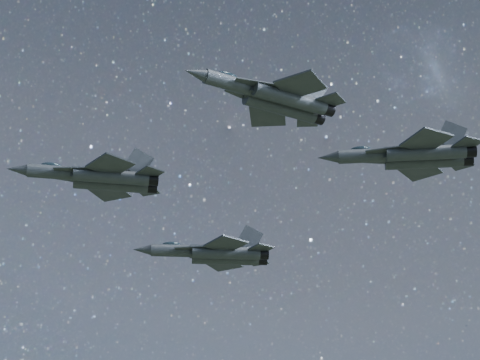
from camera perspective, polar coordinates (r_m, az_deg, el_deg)
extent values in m
cylinder|color=#2B3136|center=(81.74, -12.60, 0.51)|extent=(6.65, 1.87, 1.38)
cone|color=#2B3136|center=(82.14, -15.56, 0.73)|extent=(2.22, 1.40, 1.24)
ellipsoid|color=#1B2A31|center=(82.12, -13.29, 0.98)|extent=(2.17, 1.09, 0.68)
cube|color=#2B3136|center=(81.53, -9.38, 0.24)|extent=(7.35, 1.86, 1.15)
cylinder|color=#2B3136|center=(80.55, -9.13, 0.25)|extent=(7.53, 1.93, 1.38)
cylinder|color=#2B3136|center=(82.15, -9.16, -0.30)|extent=(7.53, 1.93, 1.38)
cylinder|color=black|center=(80.62, -6.24, 0.03)|extent=(1.24, 1.36, 1.28)
cylinder|color=black|center=(82.22, -6.33, -0.51)|extent=(1.24, 1.36, 1.28)
cube|color=#2B3136|center=(80.53, -11.50, 0.74)|extent=(4.71, 2.15, 0.11)
cube|color=#2B3136|center=(82.67, -11.48, -0.01)|extent=(4.70, 1.51, 0.11)
cube|color=#2B3136|center=(78.73, -9.21, 1.06)|extent=(4.76, 4.95, 0.18)
cube|color=#2B3136|center=(84.15, -9.31, -0.81)|extent=(4.97, 5.07, 0.18)
cube|color=#2B3136|center=(79.66, -6.43, 0.53)|extent=(2.80, 2.88, 0.13)
cube|color=#2B3136|center=(83.32, -6.62, -0.72)|extent=(2.93, 2.98, 0.13)
cube|color=#2B3136|center=(81.13, -7.23, 1.25)|extent=(3.07, 0.62, 3.16)
cube|color=#2B3136|center=(83.11, -7.32, 0.55)|extent=(3.09, 0.45, 3.16)
cylinder|color=#2B3136|center=(97.33, -4.22, -5.04)|extent=(7.32, 2.69, 1.51)
cone|color=#2B3136|center=(97.46, -6.96, -4.94)|extent=(2.52, 1.73, 1.36)
ellipsoid|color=#1B2A31|center=(97.61, -4.89, -4.62)|extent=(2.44, 1.39, 0.75)
cube|color=#2B3136|center=(97.42, -1.24, -5.16)|extent=(8.07, 2.77, 1.26)
cylinder|color=#2B3136|center=(96.38, -0.98, -5.20)|extent=(8.27, 2.86, 1.51)
cylinder|color=#2B3136|center=(98.18, -1.05, -5.61)|extent=(8.27, 2.86, 1.51)
cylinder|color=black|center=(96.71, 1.66, -5.27)|extent=(1.48, 1.59, 1.39)
cylinder|color=black|center=(98.51, 1.55, -5.67)|extent=(1.48, 1.59, 1.39)
cube|color=#2B3136|center=(96.08, -3.17, -4.86)|extent=(5.09, 2.78, 0.12)
cube|color=#2B3136|center=(98.51, -3.21, -5.41)|extent=(5.06, 1.18, 0.12)
cube|color=#2B3136|center=(94.28, -1.02, -4.58)|extent=(4.99, 5.25, 0.19)
cube|color=#2B3136|center=(100.41, -1.24, -5.97)|extent=(5.52, 5.56, 0.19)
cube|color=#2B3136|center=(95.57, 1.50, -4.88)|extent=(2.93, 3.04, 0.15)
cube|color=#2B3136|center=(99.71, 1.26, -5.82)|extent=(3.26, 3.29, 0.15)
cube|color=#2B3136|center=(97.01, 0.69, -4.18)|extent=(3.30, 0.99, 3.45)
cube|color=#2B3136|center=(99.25, 0.58, -4.70)|extent=(3.38, 0.58, 3.45)
cylinder|color=#2B3136|center=(73.45, -0.16, 6.75)|extent=(6.72, 2.89, 1.39)
cone|color=#2B3136|center=(71.93, -3.20, 7.59)|extent=(2.36, 1.71, 1.24)
ellipsoid|color=#1B2A31|center=(73.42, -0.90, 7.39)|extent=(2.27, 1.40, 0.68)
cube|color=#2B3136|center=(75.32, 2.99, 5.83)|extent=(7.40, 3.00, 1.16)
cylinder|color=#2B3136|center=(74.62, 3.57, 5.82)|extent=(7.58, 3.10, 1.39)
cylinder|color=#2B3136|center=(75.91, 2.89, 5.19)|extent=(7.58, 3.10, 1.39)
cylinder|color=black|center=(76.53, 6.22, 5.05)|extent=(1.42, 1.51, 1.28)
cylinder|color=black|center=(77.79, 5.50, 4.45)|extent=(1.42, 1.51, 1.28)
cube|color=#2B3136|center=(73.14, 1.40, 6.82)|extent=(4.66, 1.18, 0.11)
cube|color=#2B3136|center=(74.91, 0.51, 5.93)|extent=(4.61, 2.81, 0.11)
cube|color=#2B3136|center=(73.12, 4.31, 6.76)|extent=(5.09, 5.09, 0.18)
cube|color=#2B3136|center=(77.51, 1.98, 4.60)|extent=(4.41, 4.69, 0.18)
cube|color=#2B3136|center=(75.64, 6.46, 5.63)|extent=(3.01, 3.02, 0.13)
cube|color=#2B3136|center=(78.54, 4.83, 4.24)|extent=(2.59, 2.71, 0.13)
cube|color=#2B3136|center=(76.54, 5.29, 6.48)|extent=(3.08, 0.62, 3.16)
cube|color=#2B3136|center=(78.12, 4.42, 5.71)|extent=(2.98, 1.10, 3.16)
cylinder|color=#2B3136|center=(84.08, 9.40, 1.73)|extent=(7.10, 3.72, 1.48)
cone|color=#2B3136|center=(83.85, 6.30, 1.61)|extent=(2.58, 2.01, 1.33)
ellipsoid|color=#1B2A31|center=(84.33, 8.59, 2.13)|extent=(2.46, 1.69, 0.73)
cube|color=#2B3136|center=(84.59, 12.73, 1.84)|extent=(7.80, 3.92, 1.23)
cylinder|color=#2B3136|center=(83.62, 13.08, 1.89)|extent=(8.00, 4.03, 1.48)
cylinder|color=#2B3136|center=(85.28, 12.94, 1.29)|extent=(8.00, 4.03, 1.48)
cylinder|color=black|center=(84.35, 16.01, 2.00)|extent=(1.61, 1.70, 1.36)
cylinder|color=black|center=(86.00, 15.82, 1.41)|extent=(1.61, 1.70, 1.36)
cube|color=#2B3136|center=(83.06, 10.62, 2.12)|extent=(4.78, 3.39, 0.11)
cube|color=#2B3136|center=(85.31, 10.50, 1.31)|extent=(5.03, 1.75, 0.11)
cube|color=#2B3136|center=(81.70, 13.11, 2.76)|extent=(4.40, 4.76, 0.19)
cube|color=#2B3136|center=(87.35, 12.65, 0.71)|extent=(5.43, 5.36, 0.19)
cube|color=#2B3136|center=(83.30, 15.87, 2.51)|extent=(2.58, 2.73, 0.14)
cube|color=#2B3136|center=(87.09, 15.44, 1.13)|extent=(3.22, 3.20, 0.14)
cube|color=#2B3136|center=(84.69, 14.82, 3.11)|extent=(3.07, 1.48, 3.37)
cube|color=#2B3136|center=(86.74, 14.61, 2.35)|extent=(3.23, 0.98, 3.37)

